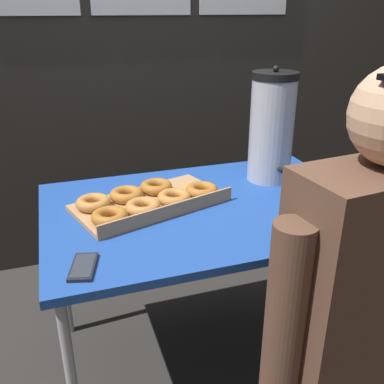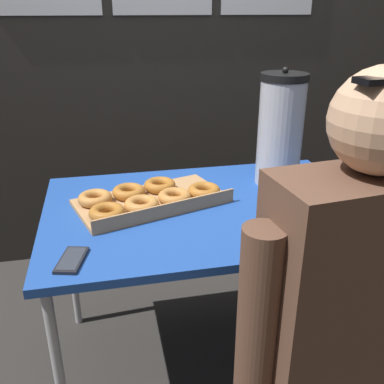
{
  "view_description": "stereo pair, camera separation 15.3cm",
  "coord_description": "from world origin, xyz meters",
  "px_view_note": "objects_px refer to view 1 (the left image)",
  "views": [
    {
      "loc": [
        -0.5,
        -1.33,
        1.4
      ],
      "look_at": [
        -0.06,
        0.0,
        0.79
      ],
      "focal_mm": 40.0,
      "sensor_mm": 36.0,
      "label": 1
    },
    {
      "loc": [
        -0.35,
        -1.37,
        1.4
      ],
      "look_at": [
        -0.06,
        0.0,
        0.79
      ],
      "focal_mm": 40.0,
      "sensor_mm": 36.0,
      "label": 2
    }
  ],
  "objects_px": {
    "donut_box": "(147,200)",
    "cell_phone": "(83,267)",
    "person_seated": "(360,326)",
    "coffee_urn": "(272,128)"
  },
  "relations": [
    {
      "from": "coffee_urn",
      "to": "person_seated",
      "type": "height_order",
      "value": "person_seated"
    },
    {
      "from": "donut_box",
      "to": "cell_phone",
      "type": "height_order",
      "value": "donut_box"
    },
    {
      "from": "donut_box",
      "to": "person_seated",
      "type": "xyz_separation_m",
      "value": [
        0.42,
        -0.68,
        -0.13
      ]
    },
    {
      "from": "coffee_urn",
      "to": "cell_phone",
      "type": "relative_size",
      "value": 3.14
    },
    {
      "from": "coffee_urn",
      "to": "donut_box",
      "type": "bearing_deg",
      "value": -168.54
    },
    {
      "from": "donut_box",
      "to": "person_seated",
      "type": "bearing_deg",
      "value": -75.29
    },
    {
      "from": "coffee_urn",
      "to": "person_seated",
      "type": "bearing_deg",
      "value": -99.2
    },
    {
      "from": "donut_box",
      "to": "cell_phone",
      "type": "bearing_deg",
      "value": -144.7
    },
    {
      "from": "cell_phone",
      "to": "person_seated",
      "type": "relative_size",
      "value": 0.11
    },
    {
      "from": "coffee_urn",
      "to": "cell_phone",
      "type": "xyz_separation_m",
      "value": [
        -0.81,
        -0.45,
        -0.22
      ]
    }
  ]
}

